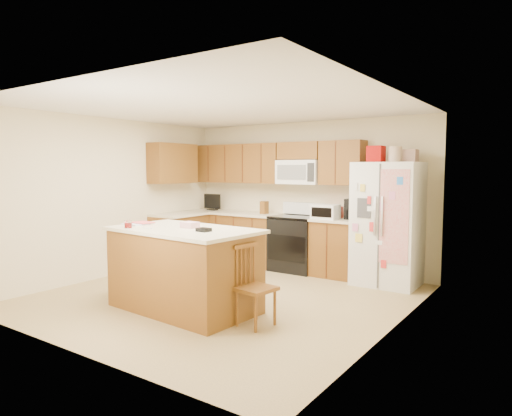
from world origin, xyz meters
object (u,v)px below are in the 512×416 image
Objects in this scene: island at (184,269)px; windsor_chair_back at (222,265)px; refrigerator at (388,223)px; stove at (296,242)px; windsor_chair_left at (128,265)px; windsor_chair_right at (254,288)px.

island is 1.97× the size of windsor_chair_back.
stove is at bearing 177.70° from refrigerator.
windsor_chair_back reaches higher than windsor_chair_left.
stove is at bearing 67.17° from windsor_chair_left.
stove reaches higher than island.
windsor_chair_back is (-1.54, -1.96, -0.47)m from refrigerator.
refrigerator is at bearing 43.72° from windsor_chair_left.
windsor_chair_back is (1.14, 0.60, 0.04)m from windsor_chair_left.
stove reaches higher than windsor_chair_left.
windsor_chair_back is at bearing -89.00° from stove.
windsor_chair_back is at bearing 27.67° from windsor_chair_left.
refrigerator is at bearing 51.93° from windsor_chair_back.
windsor_chair_left is 0.98× the size of windsor_chair_right.
refrigerator is 2.14× the size of windsor_chair_back.
refrigerator is (1.57, -0.06, 0.45)m from stove.
island reaches higher than windsor_chair_right.
refrigerator is 2.30× the size of windsor_chair_right.
stove is 2.84m from windsor_chair_left.
windsor_chair_left is (-1.10, -2.62, -0.06)m from stove.
island reaches higher than windsor_chair_back.
stove is 2.80m from windsor_chair_right.
refrigerator reaches higher than windsor_chair_back.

